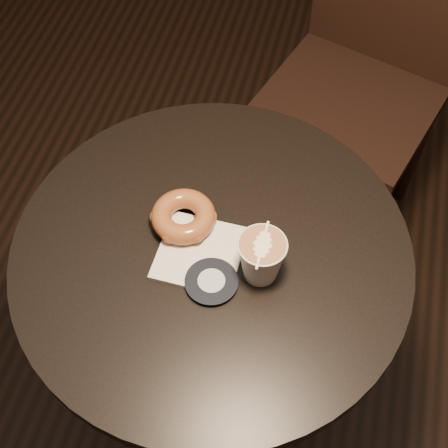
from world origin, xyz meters
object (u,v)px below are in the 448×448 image
object	(u,v)px
chair	(373,46)
latte_cup	(261,259)
pastry_bag	(200,253)
cafe_table	(213,300)
doughnut	(183,216)

from	to	relation	value
chair	latte_cup	distance (m)	0.84
chair	pastry_bag	distance (m)	0.84
cafe_table	doughnut	world-z (taller)	doughnut
chair	latte_cup	bearing A→B (deg)	-81.14
chair	pastry_bag	world-z (taller)	chair
latte_cup	cafe_table	bearing A→B (deg)	162.65
chair	pastry_bag	bearing A→B (deg)	-88.65
cafe_table	chair	size ratio (longest dim) A/B	0.69
cafe_table	latte_cup	size ratio (longest dim) A/B	8.31
latte_cup	pastry_bag	bearing A→B (deg)	174.30
pastry_bag	latte_cup	size ratio (longest dim) A/B	1.56
pastry_bag	latte_cup	bearing A→B (deg)	-4.17
chair	latte_cup	world-z (taller)	chair
pastry_bag	latte_cup	distance (m)	0.12
cafe_table	latte_cup	xyz separation A→B (m)	(0.09, -0.03, 0.24)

